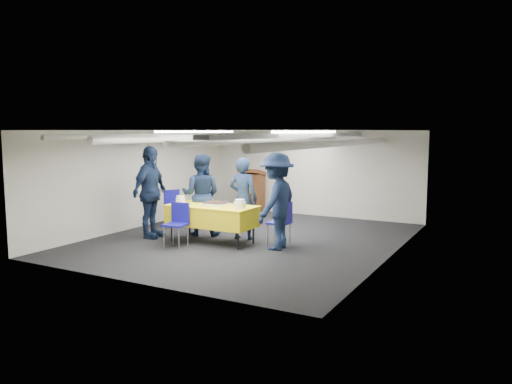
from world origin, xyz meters
TOP-DOWN VIEW (x-y plane):
  - ground at (0.00, 0.00)m, footprint 7.00×7.00m
  - room_shell at (0.09, 0.41)m, footprint 6.00×7.00m
  - serving_table at (-0.53, -0.61)m, footprint 1.84×0.86m
  - sheet_cake at (-0.45, -0.60)m, footprint 0.46×0.36m
  - plate_stack_left at (-1.29, -0.66)m, footprint 0.20×0.20m
  - plate_stack_right at (0.16, -0.66)m, footprint 0.24×0.24m
  - podium at (-1.60, 3.05)m, footprint 0.62×0.53m
  - chair_near at (-0.93, -1.24)m, footprint 0.46×0.46m
  - chair_right at (0.86, -0.14)m, footprint 0.43×0.43m
  - chair_left at (-2.36, 0.45)m, footprint 0.57×0.57m
  - sailor_a at (-0.13, -0.03)m, footprint 0.66×0.45m
  - sailor_b at (-1.15, -0.12)m, footprint 1.05×0.94m
  - sailor_c at (-1.95, -0.85)m, footprint 0.65×1.21m
  - sailor_d at (0.89, -0.50)m, footprint 0.71×1.22m

SIDE VIEW (x-z plane):
  - ground at x=0.00m, z-range 0.00..0.00m
  - chair_near at x=-0.93m, z-range 0.10..0.97m
  - chair_right at x=0.86m, z-range 0.10..0.97m
  - chair_left at x=-2.36m, z-range 0.10..0.97m
  - serving_table at x=-0.53m, z-range 0.17..0.94m
  - podium at x=-1.60m, z-range -0.01..1.24m
  - sheet_cake at x=-0.45m, z-range 0.77..0.85m
  - plate_stack_left at x=-1.29m, z-range 0.76..0.93m
  - plate_stack_right at x=0.16m, z-range 0.76..0.94m
  - sailor_a at x=-0.13m, z-range 0.00..1.74m
  - sailor_b at x=-1.15m, z-range 0.00..1.79m
  - sailor_d at x=0.89m, z-range 0.00..1.88m
  - sailor_c at x=-1.95m, z-range 0.00..1.97m
  - room_shell at x=0.09m, z-range 0.66..2.96m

